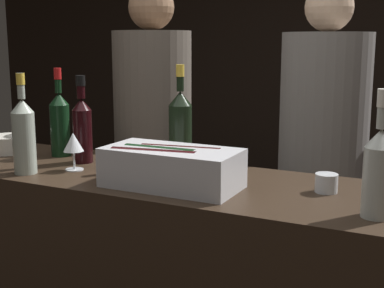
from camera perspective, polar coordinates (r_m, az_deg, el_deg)
name	(u,v)px	position (r m, az deg, el deg)	size (l,w,h in m)	color
wall_back_chalkboard	(337,61)	(4.10, 15.25, 8.50)	(6.40, 0.06, 2.80)	black
ice_bin_with_bottles	(170,165)	(1.73, -2.39, -2.29)	(0.44, 0.22, 0.13)	silver
bowl_white	(8,144)	(2.41, -19.06, 0.05)	(0.17, 0.17, 0.07)	silver
wine_glass	(73,143)	(2.00, -12.55, 0.05)	(0.07, 0.07, 0.14)	silver
candle_votive	(326,183)	(1.73, 14.14, -4.05)	(0.07, 0.07, 0.06)	silver
champagne_bottle	(180,126)	(2.01, -1.25, 1.92)	(0.09, 0.09, 0.38)	black
rose_wine_bottle	(24,134)	(1.99, -17.52, 1.05)	(0.08, 0.08, 0.36)	#9EA899
red_wine_bottle_black_foil	(82,126)	(2.11, -11.64, 1.84)	(0.07, 0.07, 0.34)	black
white_wine_bottle	(379,168)	(1.50, 19.33, -2.45)	(0.08, 0.08, 0.35)	#B2B7AD
red_wine_bottle_burgundy	(60,122)	(2.26, -13.92, 2.32)	(0.08, 0.08, 0.36)	black
person_blond_tee	(322,164)	(2.50, 13.69, -2.06)	(0.40, 0.40, 1.79)	black
person_grey_polo	(153,155)	(2.57, -4.14, -1.17)	(0.37, 0.37, 1.80)	black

